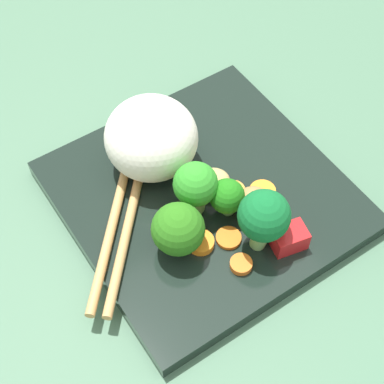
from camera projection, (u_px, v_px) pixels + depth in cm
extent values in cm
cube|color=#456C51|center=(203.00, 207.00, 60.11)|extent=(110.00, 110.00, 2.00)
cube|color=black|center=(204.00, 196.00, 58.61)|extent=(26.72, 26.72, 1.67)
ellipsoid|color=white|center=(151.00, 138.00, 56.89)|extent=(10.09, 10.00, 7.56)
cylinder|color=#75B55A|center=(178.00, 240.00, 53.81)|extent=(2.19, 2.32, 1.93)
sphere|color=#2A6F19|center=(178.00, 229.00, 51.93)|extent=(4.74, 4.74, 4.74)
cylinder|color=#7BAF60|center=(261.00, 237.00, 53.51)|extent=(2.22, 2.36, 2.71)
sphere|color=#12642D|center=(264.00, 216.00, 51.21)|extent=(4.63, 4.63, 4.63)
cylinder|color=#7FB355|center=(195.00, 200.00, 55.89)|extent=(2.08, 2.16, 2.50)
sphere|color=#2F9128|center=(196.00, 184.00, 53.79)|extent=(4.12, 4.12, 4.12)
cylinder|color=#6EA152|center=(227.00, 206.00, 56.03)|extent=(1.83, 1.76, 1.68)
sphere|color=#1E7317|center=(227.00, 196.00, 54.48)|extent=(3.27, 3.27, 3.27)
cylinder|color=orange|center=(241.00, 264.00, 52.98)|extent=(2.60, 2.60, 0.64)
cylinder|color=orange|center=(233.00, 191.00, 57.56)|extent=(2.58, 2.58, 0.63)
cylinder|color=orange|center=(262.00, 192.00, 57.42)|extent=(2.58, 2.58, 0.73)
cylinder|color=orange|center=(229.00, 238.00, 54.68)|extent=(3.27, 3.27, 0.40)
cylinder|color=orange|center=(201.00, 242.00, 54.21)|extent=(3.22, 3.22, 0.73)
cube|color=red|center=(289.00, 238.00, 53.68)|extent=(2.69, 3.37, 2.09)
cube|color=red|center=(183.00, 221.00, 55.21)|extent=(2.86, 2.64, 1.24)
ellipsoid|color=#BE7F47|center=(252.00, 202.00, 55.65)|extent=(3.18, 3.52, 2.57)
ellipsoid|color=tan|center=(211.00, 180.00, 57.53)|extent=(3.99, 4.25, 1.94)
cylinder|color=tan|center=(119.00, 196.00, 57.06)|extent=(19.86, 15.79, 0.88)
cylinder|color=tan|center=(134.00, 198.00, 56.95)|extent=(19.86, 15.79, 0.88)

